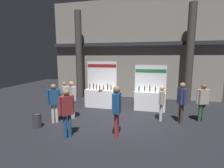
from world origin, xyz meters
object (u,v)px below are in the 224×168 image
visitor_6 (65,94)px  exhibitor_booth_0 (101,96)px  visitor_4 (117,107)px  visitor_7 (203,99)px  trash_bin (37,121)px  visitor_2 (182,99)px  exhibitor_booth_1 (150,99)px  visitor_3 (67,109)px  visitor_1 (161,100)px  visitor_5 (72,96)px  visitor_0 (54,100)px

visitor_6 → exhibitor_booth_0: bearing=93.6°
visitor_4 → visitor_7: (3.32, 2.30, -0.10)m
trash_bin → visitor_7: (6.61, 2.29, 0.73)m
visitor_2 → visitor_4: (-2.41, -1.92, 0.04)m
exhibitor_booth_1 → visitor_6: exhibitor_booth_1 is taller
visitor_6 → visitor_3: bearing=-6.4°
exhibitor_booth_1 → trash_bin: (-4.33, -3.53, -0.32)m
exhibitor_booth_0 → visitor_2: bearing=-20.4°
visitor_1 → visitor_3: (-3.26, -2.51, 0.12)m
visitor_3 → visitor_7: visitor_3 is taller
exhibitor_booth_1 → visitor_4: (-1.04, -3.54, 0.51)m
visitor_6 → exhibitor_booth_1: bearing=70.9°
visitor_5 → visitor_7: bearing=-144.5°
visitor_2 → visitor_6: (-5.64, 0.21, -0.15)m
visitor_4 → visitor_7: bearing=-54.0°
visitor_6 → visitor_5: bearing=8.3°
exhibitor_booth_0 → visitor_7: 5.17m
visitor_2 → visitor_4: 3.08m
visitor_2 → visitor_5: bearing=-99.8°
exhibitor_booth_1 → visitor_2: bearing=-49.7°
exhibitor_booth_1 → visitor_1: size_ratio=1.52×
exhibitor_booth_0 → visitor_1: bearing=-23.3°
visitor_3 → visitor_5: bearing=56.6°
visitor_0 → visitor_1: (4.49, 1.37, -0.09)m
visitor_1 → visitor_6: (-4.82, 0.10, -0.00)m
visitor_0 → trash_bin: bearing=-160.8°
exhibitor_booth_0 → visitor_0: 3.06m
visitor_5 → visitor_6: size_ratio=1.11×
exhibitor_booth_1 → visitor_1: exhibitor_booth_1 is taller
visitor_2 → visitor_4: size_ratio=0.96×
visitor_0 → visitor_4: size_ratio=0.92×
trash_bin → visitor_4: visitor_4 is taller
visitor_5 → visitor_2: bearing=-147.1°
visitor_0 → visitor_3: 1.67m
trash_bin → visitor_3: size_ratio=0.33×
visitor_4 → visitor_5: bearing=62.4°
exhibitor_booth_1 → trash_bin: 5.60m
visitor_5 → visitor_1: bearing=-144.1°
visitor_4 → visitor_0: bearing=78.4°
exhibitor_booth_0 → visitor_1: (3.30, -1.42, 0.30)m
exhibitor_booth_1 → visitor_3: (-2.71, -4.01, 0.43)m
trash_bin → visitor_5: 1.76m
trash_bin → visitor_3: bearing=-16.4°
visitor_4 → visitor_7: size_ratio=1.09×
visitor_1 → visitor_4: visitor_4 is taller
trash_bin → visitor_6: bearing=88.4°
visitor_1 → visitor_3: size_ratio=0.91×
trash_bin → visitor_4: 3.39m
exhibitor_booth_0 → visitor_2: 4.42m
exhibitor_booth_0 → trash_bin: 3.81m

